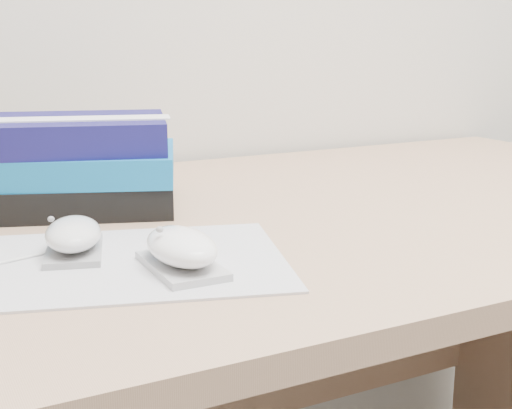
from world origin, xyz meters
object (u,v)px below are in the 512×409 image
mouse_front (181,250)px  book_stack (79,163)px  mouse_rear (73,237)px  desk (228,355)px

mouse_front → book_stack: size_ratio=0.37×
mouse_rear → mouse_front: mouse_front is taller
mouse_rear → book_stack: bearing=74.4°
mouse_rear → book_stack: (0.06, 0.22, 0.04)m
mouse_rear → mouse_front: size_ratio=1.04×
mouse_rear → mouse_front: bearing=-50.4°
mouse_rear → mouse_front: 0.13m
mouse_front → mouse_rear: bearing=129.6°
mouse_rear → book_stack: 0.23m
desk → book_stack: (-0.19, 0.07, 0.29)m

